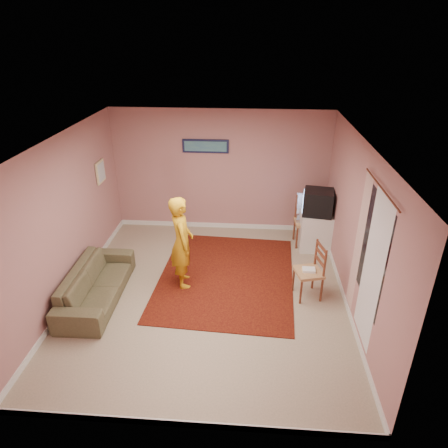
# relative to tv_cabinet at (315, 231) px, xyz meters

# --- Properties ---
(ground) EXTENTS (5.00, 5.00, 0.00)m
(ground) POSITION_rel_tv_cabinet_xyz_m (-1.95, -1.72, -0.38)
(ground) COLOR tan
(ground) RESTS_ON ground
(wall_back) EXTENTS (4.50, 0.02, 2.60)m
(wall_back) POSITION_rel_tv_cabinet_xyz_m (-1.95, 0.78, 0.92)
(wall_back) COLOR #A26B6C
(wall_back) RESTS_ON ground
(wall_front) EXTENTS (4.50, 0.02, 2.60)m
(wall_front) POSITION_rel_tv_cabinet_xyz_m (-1.95, -4.22, 0.92)
(wall_front) COLOR #A26B6C
(wall_front) RESTS_ON ground
(wall_left) EXTENTS (0.02, 5.00, 2.60)m
(wall_left) POSITION_rel_tv_cabinet_xyz_m (-4.20, -1.72, 0.92)
(wall_left) COLOR #A26B6C
(wall_left) RESTS_ON ground
(wall_right) EXTENTS (0.02, 5.00, 2.60)m
(wall_right) POSITION_rel_tv_cabinet_xyz_m (0.30, -1.72, 0.92)
(wall_right) COLOR #A26B6C
(wall_right) RESTS_ON ground
(ceiling) EXTENTS (4.50, 5.00, 0.02)m
(ceiling) POSITION_rel_tv_cabinet_xyz_m (-1.95, -1.72, 2.22)
(ceiling) COLOR white
(ceiling) RESTS_ON wall_back
(baseboard_back) EXTENTS (4.50, 0.02, 0.10)m
(baseboard_back) POSITION_rel_tv_cabinet_xyz_m (-1.95, 0.77, -0.33)
(baseboard_back) COLOR silver
(baseboard_back) RESTS_ON ground
(baseboard_front) EXTENTS (4.50, 0.02, 0.10)m
(baseboard_front) POSITION_rel_tv_cabinet_xyz_m (-1.95, -4.21, -0.33)
(baseboard_front) COLOR silver
(baseboard_front) RESTS_ON ground
(baseboard_left) EXTENTS (0.02, 5.00, 0.10)m
(baseboard_left) POSITION_rel_tv_cabinet_xyz_m (-4.19, -1.72, -0.33)
(baseboard_left) COLOR silver
(baseboard_left) RESTS_ON ground
(baseboard_right) EXTENTS (0.02, 5.00, 0.10)m
(baseboard_right) POSITION_rel_tv_cabinet_xyz_m (0.29, -1.72, -0.33)
(baseboard_right) COLOR silver
(baseboard_right) RESTS_ON ground
(window) EXTENTS (0.01, 1.10, 1.50)m
(window) POSITION_rel_tv_cabinet_xyz_m (0.29, -2.62, 1.07)
(window) COLOR black
(window) RESTS_ON wall_right
(curtain_sheer) EXTENTS (0.01, 0.75, 2.10)m
(curtain_sheer) POSITION_rel_tv_cabinet_xyz_m (0.28, -2.77, 0.87)
(curtain_sheer) COLOR silver
(curtain_sheer) RESTS_ON wall_right
(curtain_floral) EXTENTS (0.01, 0.35, 2.10)m
(curtain_floral) POSITION_rel_tv_cabinet_xyz_m (0.26, -2.07, 0.87)
(curtain_floral) COLOR beige
(curtain_floral) RESTS_ON wall_right
(curtain_rod) EXTENTS (0.02, 1.40, 0.02)m
(curtain_rod) POSITION_rel_tv_cabinet_xyz_m (0.25, -2.62, 1.94)
(curtain_rod) COLOR brown
(curtain_rod) RESTS_ON wall_right
(picture_back) EXTENTS (0.95, 0.04, 0.28)m
(picture_back) POSITION_rel_tv_cabinet_xyz_m (-2.25, 0.74, 1.47)
(picture_back) COLOR #131634
(picture_back) RESTS_ON wall_back
(picture_left) EXTENTS (0.04, 0.38, 0.42)m
(picture_left) POSITION_rel_tv_cabinet_xyz_m (-4.17, -0.12, 1.17)
(picture_left) COLOR beige
(picture_left) RESTS_ON wall_left
(area_rug) EXTENTS (2.50, 3.05, 0.02)m
(area_rug) POSITION_rel_tv_cabinet_xyz_m (-1.68, -1.19, -0.37)
(area_rug) COLOR black
(area_rug) RESTS_ON ground
(tv_cabinet) EXTENTS (0.60, 0.54, 0.76)m
(tv_cabinet) POSITION_rel_tv_cabinet_xyz_m (0.00, 0.00, 0.00)
(tv_cabinet) COLOR silver
(tv_cabinet) RESTS_ON ground
(crt_tv) EXTENTS (0.63, 0.58, 0.48)m
(crt_tv) POSITION_rel_tv_cabinet_xyz_m (-0.01, 0.00, 0.62)
(crt_tv) COLOR black
(crt_tv) RESTS_ON tv_cabinet
(chair_a) EXTENTS (0.49, 0.47, 0.56)m
(chair_a) POSITION_rel_tv_cabinet_xyz_m (-0.16, 0.15, 0.24)
(chair_a) COLOR tan
(chair_a) RESTS_ON ground
(dvd_player) EXTENTS (0.43, 0.35, 0.07)m
(dvd_player) POSITION_rel_tv_cabinet_xyz_m (-0.16, 0.15, 0.18)
(dvd_player) COLOR #A8A7AC
(dvd_player) RESTS_ON chair_a
(blue_throw) EXTENTS (0.42, 0.05, 0.44)m
(blue_throw) POSITION_rel_tv_cabinet_xyz_m (-0.16, 0.34, 0.44)
(blue_throw) COLOR #8FB0EA
(blue_throw) RESTS_ON chair_a
(chair_b) EXTENTS (0.50, 0.52, 0.52)m
(chair_b) POSITION_rel_tv_cabinet_xyz_m (-0.32, -1.64, 0.20)
(chair_b) COLOR tan
(chair_b) RESTS_ON ground
(game_console) EXTENTS (0.20, 0.15, 0.04)m
(game_console) POSITION_rel_tv_cabinet_xyz_m (-0.32, -1.64, 0.13)
(game_console) COLOR white
(game_console) RESTS_ON chair_b
(sofa) EXTENTS (0.79, 1.95, 0.56)m
(sofa) POSITION_rel_tv_cabinet_xyz_m (-3.75, -1.97, -0.10)
(sofa) COLOR brown
(sofa) RESTS_ON ground
(person) EXTENTS (0.54, 0.68, 1.62)m
(person) POSITION_rel_tv_cabinet_xyz_m (-2.41, -1.43, 0.43)
(person) COLOR #C68B12
(person) RESTS_ON ground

